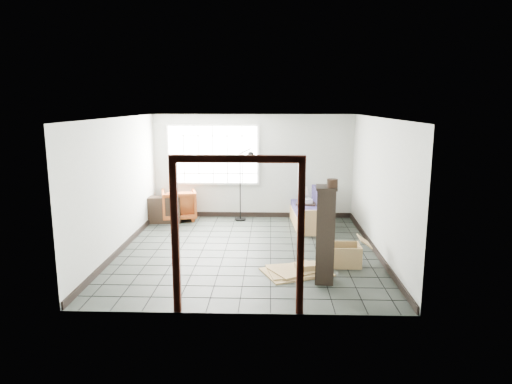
{
  "coord_description": "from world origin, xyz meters",
  "views": [
    {
      "loc": [
        0.44,
        -8.62,
        2.86
      ],
      "look_at": [
        0.15,
        0.3,
        1.12
      ],
      "focal_mm": 32.0,
      "sensor_mm": 36.0,
      "label": 1
    }
  ],
  "objects_px": {
    "side_table": "(306,206)",
    "tall_shelf": "(325,234)",
    "futon_sofa": "(311,212)",
    "armchair": "(179,203)"
  },
  "relations": [
    {
      "from": "side_table",
      "to": "futon_sofa",
      "type": "bearing_deg",
      "value": -61.87
    },
    {
      "from": "armchair",
      "to": "side_table",
      "type": "distance_m",
      "value": 3.16
    },
    {
      "from": "side_table",
      "to": "tall_shelf",
      "type": "distance_m",
      "value": 3.73
    },
    {
      "from": "futon_sofa",
      "to": "side_table",
      "type": "relative_size",
      "value": 3.65
    },
    {
      "from": "armchair",
      "to": "futon_sofa",
      "type": "bearing_deg",
      "value": 158.57
    },
    {
      "from": "armchair",
      "to": "tall_shelf",
      "type": "distance_m",
      "value": 5.06
    },
    {
      "from": "futon_sofa",
      "to": "armchair",
      "type": "relative_size",
      "value": 2.34
    },
    {
      "from": "futon_sofa",
      "to": "armchair",
      "type": "distance_m",
      "value": 3.28
    },
    {
      "from": "side_table",
      "to": "tall_shelf",
      "type": "bearing_deg",
      "value": -89.83
    },
    {
      "from": "side_table",
      "to": "tall_shelf",
      "type": "relative_size",
      "value": 0.34
    }
  ]
}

